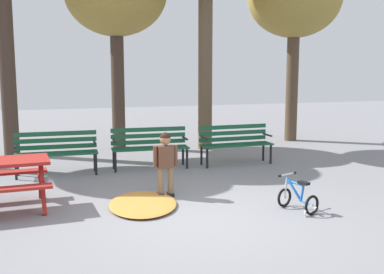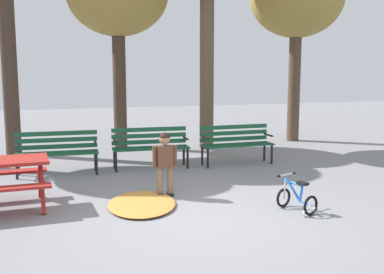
# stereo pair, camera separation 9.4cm
# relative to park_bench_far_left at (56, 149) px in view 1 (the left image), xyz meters

# --- Properties ---
(ground) EXTENTS (36.00, 36.00, 0.00)m
(ground) POSITION_rel_park_bench_far_left_xyz_m (1.83, -3.43, -0.51)
(ground) COLOR gray
(park_bench_far_left) EXTENTS (1.61, 0.49, 0.85)m
(park_bench_far_left) POSITION_rel_park_bench_far_left_xyz_m (0.00, 0.00, 0.00)
(park_bench_far_left) COLOR #195133
(park_bench_far_left) RESTS_ON ground
(park_bench_left) EXTENTS (1.62, 0.51, 0.85)m
(park_bench_left) POSITION_rel_park_bench_far_left_xyz_m (1.90, 0.07, 0.00)
(park_bench_left) COLOR #195133
(park_bench_left) RESTS_ON ground
(park_bench_right) EXTENTS (1.61, 0.51, 0.85)m
(park_bench_right) POSITION_rel_park_bench_far_left_xyz_m (3.80, -0.05, 0.00)
(park_bench_right) COLOR #195133
(park_bench_right) RESTS_ON ground
(child_standing) EXTENTS (0.41, 0.18, 1.08)m
(child_standing) POSITION_rel_park_bench_far_left_xyz_m (1.70, -2.20, 0.13)
(child_standing) COLOR #7F664C
(child_standing) RESTS_ON ground
(kids_bicycle) EXTENTS (0.52, 0.63, 0.54)m
(kids_bicycle) POSITION_rel_park_bench_far_left_xyz_m (3.41, -3.54, -0.31)
(kids_bicycle) COLOR black
(kids_bicycle) RESTS_ON ground
(leaf_pile) EXTENTS (1.32, 1.67, 0.07)m
(leaf_pile) POSITION_rel_park_bench_far_left_xyz_m (1.23, -2.60, -0.48)
(leaf_pile) COLOR #C68438
(leaf_pile) RESTS_ON ground
(tree_far_right) EXTENTS (2.60, 2.60, 5.11)m
(tree_far_right) POSITION_rel_park_bench_far_left_xyz_m (6.57, 2.56, 3.44)
(tree_far_right) COLOR brown
(tree_far_right) RESTS_ON ground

